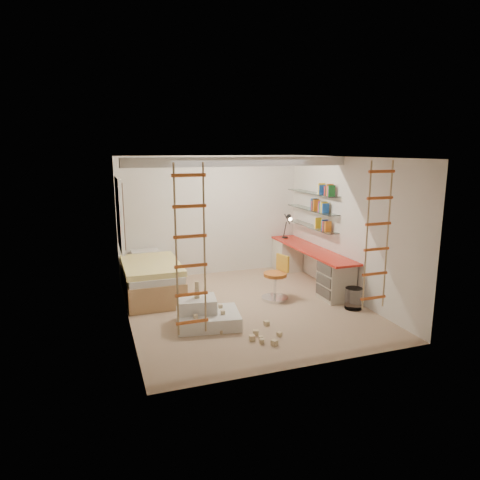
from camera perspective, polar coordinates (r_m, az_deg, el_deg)
name	(u,v)px	position (r m, az deg, el deg)	size (l,w,h in m)	color
floor	(246,307)	(7.65, 0.75, -8.91)	(4.50, 4.50, 0.00)	tan
ceiling_beam	(240,162)	(7.43, 0.00, 10.39)	(4.00, 0.18, 0.16)	white
window_frame	(120,214)	(8.31, -15.77, 3.39)	(0.06, 1.15, 1.35)	white
window_blind	(122,214)	(8.31, -15.49, 3.41)	(0.02, 1.00, 1.20)	#4C2D1E
rope_ladder_left	(191,251)	(5.22, -6.62, -1.49)	(0.41, 0.04, 2.13)	orange
rope_ladder_right	(377,237)	(6.36, 17.83, 0.43)	(0.41, 0.04, 2.13)	#DF5626
waste_bin	(354,298)	(7.76, 14.91, -7.54)	(0.30, 0.30, 0.37)	white
desk	(310,264)	(8.95, 9.26, -3.22)	(0.56, 2.80, 0.75)	red
shelves	(312,210)	(9.03, 9.54, 4.01)	(0.25, 1.80, 0.71)	white
bed	(151,278)	(8.35, -11.81, -4.96)	(1.02, 2.00, 0.69)	#AD7F51
task_lamp	(288,222)	(9.61, 6.45, 2.38)	(0.14, 0.36, 0.57)	black
swivel_chair	(276,283)	(7.95, 4.83, -5.79)	(0.60, 0.60, 0.83)	#B75F23
play_platform	(205,315)	(6.88, -4.69, -9.89)	(1.07, 0.89, 0.43)	silver
toy_blocks	(235,319)	(6.59, -0.72, -10.49)	(1.20, 1.21, 0.70)	#CCB284
books	(312,203)	(9.02, 9.57, 4.90)	(0.14, 0.64, 0.92)	orange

